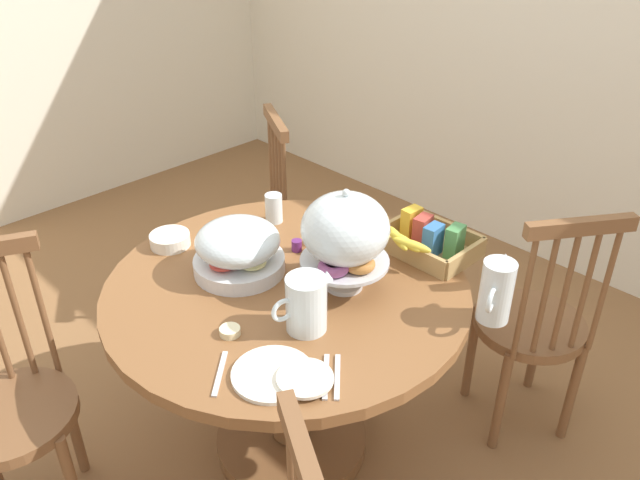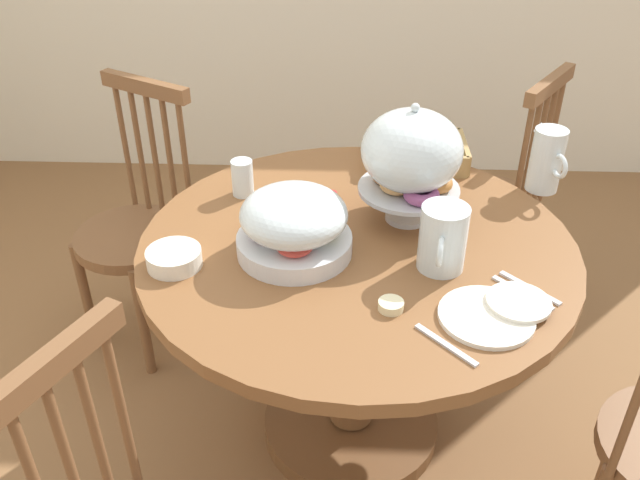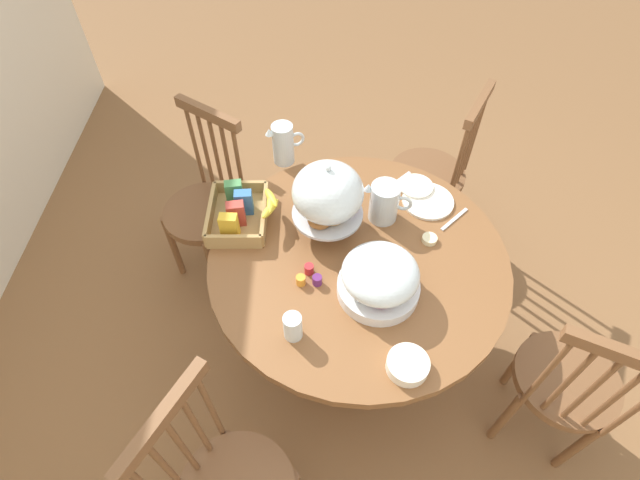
# 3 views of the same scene
# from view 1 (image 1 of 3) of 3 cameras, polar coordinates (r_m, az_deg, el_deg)

# --- Properties ---
(ground_plane) EXTENTS (10.00, 10.00, 0.00)m
(ground_plane) POSITION_cam_1_polar(r_m,az_deg,el_deg) (2.63, -2.19, -15.82)
(ground_plane) COLOR brown
(wall_back) EXTENTS (4.80, 0.06, 2.60)m
(wall_back) POSITION_cam_1_polar(r_m,az_deg,el_deg) (3.37, 22.13, 18.29)
(wall_back) COLOR silver
(wall_back) RESTS_ON ground_plane
(dining_table) EXTENTS (1.17, 1.17, 0.74)m
(dining_table) POSITION_cam_1_polar(r_m,az_deg,el_deg) (2.19, -2.83, -8.61)
(dining_table) COLOR brown
(dining_table) RESTS_ON ground_plane
(windsor_chair_near_window) EXTENTS (0.45, 0.45, 0.97)m
(windsor_chair_near_window) POSITION_cam_1_polar(r_m,az_deg,el_deg) (2.95, -6.20, 1.05)
(windsor_chair_near_window) COLOR brown
(windsor_chair_near_window) RESTS_ON ground_plane
(windsor_chair_by_cabinet) EXTENTS (0.44, 0.44, 0.97)m
(windsor_chair_by_cabinet) POSITION_cam_1_polar(r_m,az_deg,el_deg) (2.25, -25.85, -13.46)
(windsor_chair_by_cabinet) COLOR brown
(windsor_chair_by_cabinet) RESTS_ON ground_plane
(windsor_chair_far_side) EXTENTS (0.46, 0.46, 0.97)m
(windsor_chair_far_side) POSITION_cam_1_polar(r_m,az_deg,el_deg) (2.46, 18.44, -7.46)
(windsor_chair_far_side) COLOR brown
(windsor_chair_far_side) RESTS_ON ground_plane
(pastry_stand_with_dome) EXTENTS (0.28, 0.28, 0.34)m
(pastry_stand_with_dome) POSITION_cam_1_polar(r_m,az_deg,el_deg) (1.94, 2.25, 0.61)
(pastry_stand_with_dome) COLOR silver
(pastry_stand_with_dome) RESTS_ON dining_table
(fruit_platter_covered) EXTENTS (0.30, 0.30, 0.18)m
(fruit_platter_covered) POSITION_cam_1_polar(r_m,az_deg,el_deg) (2.09, -7.30, -0.78)
(fruit_platter_covered) COLOR silver
(fruit_platter_covered) RESTS_ON dining_table
(orange_juice_pitcher) EXTENTS (0.10, 0.18, 0.19)m
(orange_juice_pitcher) POSITION_cam_1_polar(r_m,az_deg,el_deg) (1.92, 15.39, -4.65)
(orange_juice_pitcher) COLOR silver
(orange_juice_pitcher) RESTS_ON dining_table
(milk_pitcher) EXTENTS (0.12, 0.20, 0.17)m
(milk_pitcher) POSITION_cam_1_polar(r_m,az_deg,el_deg) (1.83, -1.25, -5.91)
(milk_pitcher) COLOR silver
(milk_pitcher) RESTS_ON dining_table
(cereal_basket) EXTENTS (0.32, 0.30, 0.12)m
(cereal_basket) POSITION_cam_1_polar(r_m,az_deg,el_deg) (2.22, 9.50, -0.03)
(cereal_basket) COLOR tan
(cereal_basket) RESTS_ON dining_table
(china_plate_large) EXTENTS (0.22, 0.22, 0.01)m
(china_plate_large) POSITION_cam_1_polar(r_m,az_deg,el_deg) (1.72, -4.24, -11.83)
(china_plate_large) COLOR white
(china_plate_large) RESTS_ON dining_table
(china_plate_small) EXTENTS (0.15, 0.15, 0.01)m
(china_plate_small) POSITION_cam_1_polar(r_m,az_deg,el_deg) (1.69, -1.35, -12.21)
(china_plate_small) COLOR white
(china_plate_small) RESTS_ON china_plate_large
(cereal_bowl) EXTENTS (0.14, 0.14, 0.04)m
(cereal_bowl) POSITION_cam_1_polar(r_m,az_deg,el_deg) (2.30, -13.22, 0.02)
(cereal_bowl) COLOR white
(cereal_bowl) RESTS_ON dining_table
(drinking_glass) EXTENTS (0.06, 0.06, 0.11)m
(drinking_glass) POSITION_cam_1_polar(r_m,az_deg,el_deg) (2.38, -4.14, 2.85)
(drinking_glass) COLOR silver
(drinking_glass) RESTS_ON dining_table
(butter_dish) EXTENTS (0.06, 0.06, 0.02)m
(butter_dish) POSITION_cam_1_polar(r_m,az_deg,el_deg) (1.86, -8.03, -8.05)
(butter_dish) COLOR beige
(butter_dish) RESTS_ON dining_table
(jam_jar_strawberry) EXTENTS (0.04, 0.04, 0.04)m
(jam_jar_strawberry) POSITION_cam_1_polar(r_m,az_deg,el_deg) (2.20, -0.58, -0.70)
(jam_jar_strawberry) COLOR #B7282D
(jam_jar_strawberry) RESTS_ON dining_table
(jam_jar_apricot) EXTENTS (0.04, 0.04, 0.04)m
(jam_jar_apricot) POSITION_cam_1_polar(r_m,az_deg,el_deg) (2.25, -0.96, 0.08)
(jam_jar_apricot) COLOR orange
(jam_jar_apricot) RESTS_ON dining_table
(jam_jar_grape) EXTENTS (0.04, 0.04, 0.04)m
(jam_jar_grape) POSITION_cam_1_polar(r_m,az_deg,el_deg) (2.21, -2.09, -0.49)
(jam_jar_grape) COLOR #5B2366
(jam_jar_grape) RESTS_ON dining_table
(table_knife) EXTENTS (0.13, 0.13, 0.01)m
(table_knife) POSITION_cam_1_polar(r_m,az_deg,el_deg) (1.71, 0.53, -12.06)
(table_knife) COLOR silver
(table_knife) RESTS_ON dining_table
(dinner_fork) EXTENTS (0.13, 0.13, 0.01)m
(dinner_fork) POSITION_cam_1_polar(r_m,az_deg,el_deg) (1.71, 1.55, -12.09)
(dinner_fork) COLOR silver
(dinner_fork) RESTS_ON dining_table
(soup_spoon) EXTENTS (0.13, 0.13, 0.01)m
(soup_spoon) POSITION_cam_1_polar(r_m,az_deg,el_deg) (1.74, -8.91, -11.66)
(soup_spoon) COLOR silver
(soup_spoon) RESTS_ON dining_table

